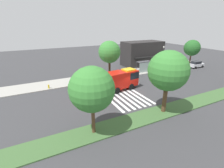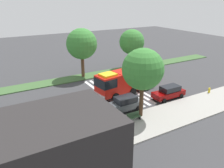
# 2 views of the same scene
# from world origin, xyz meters

# --- Properties ---
(ground_plane) EXTENTS (120.00, 120.00, 0.00)m
(ground_plane) POSITION_xyz_m (0.00, 0.00, 0.00)
(ground_plane) COLOR #38383A
(sidewalk) EXTENTS (60.00, 5.11, 0.14)m
(sidewalk) POSITION_xyz_m (0.00, 9.32, 0.07)
(sidewalk) COLOR #9E9B93
(sidewalk) RESTS_ON ground_plane
(median_strip) EXTENTS (60.00, 3.00, 0.14)m
(median_strip) POSITION_xyz_m (0.00, -8.27, 0.07)
(median_strip) COLOR #3D6033
(median_strip) RESTS_ON ground_plane
(crosswalk) EXTENTS (5.85, 12.19, 0.01)m
(crosswalk) POSITION_xyz_m (-2.16, 0.00, 0.01)
(crosswalk) COLOR silver
(crosswalk) RESTS_ON ground_plane
(fire_truck) EXTENTS (9.96, 3.77, 3.54)m
(fire_truck) POSITION_xyz_m (-2.43, 1.11, 1.96)
(fire_truck) COLOR red
(fire_truck) RESTS_ON ground_plane
(parked_car_west) EXTENTS (4.63, 2.02, 1.74)m
(parked_car_west) POSITION_xyz_m (-6.62, 5.57, 0.89)
(parked_car_west) COLOR #720505
(parked_car_west) RESTS_ON ground_plane
(parked_car_mid) EXTENTS (4.53, 2.07, 1.79)m
(parked_car_mid) POSITION_xyz_m (0.53, 5.57, 0.91)
(parked_car_mid) COLOR #474C51
(parked_car_mid) RESTS_ON ground_plane
(parked_car_east) EXTENTS (4.27, 2.08, 1.74)m
(parked_car_east) POSITION_xyz_m (24.53, 5.57, 0.89)
(parked_car_east) COLOR silver
(parked_car_east) RESTS_ON ground_plane
(bus_stop_shelter) EXTENTS (3.50, 1.40, 2.46)m
(bus_stop_shelter) POSITION_xyz_m (9.40, 8.23, 1.89)
(bus_stop_shelter) COLOR #4C4C51
(bus_stop_shelter) RESTS_ON sidewalk
(bench_near_shelter) EXTENTS (1.60, 0.50, 0.90)m
(bench_near_shelter) POSITION_xyz_m (5.40, 8.23, 0.59)
(bench_near_shelter) COLOR black
(bench_near_shelter) RESTS_ON sidewalk
(bench_west_of_shelter) EXTENTS (1.60, 0.50, 0.90)m
(bench_west_of_shelter) POSITION_xyz_m (1.06, 8.23, 0.59)
(bench_west_of_shelter) COLOR #2D472D
(bench_west_of_shelter) RESTS_ON sidewalk
(street_lamp) EXTENTS (0.36, 0.36, 5.87)m
(street_lamp) POSITION_xyz_m (14.04, 7.37, 3.62)
(street_lamp) COLOR #2D2D30
(street_lamp) RESTS_ON sidewalk
(storefront_building) EXTENTS (11.08, 6.34, 6.52)m
(storefront_building) POSITION_xyz_m (13.29, 14.64, 3.26)
(storefront_building) COLOR #282626
(storefront_building) RESTS_ON ground_plane
(sidewalk_tree_far_west) EXTENTS (4.52, 4.52, 7.80)m
(sidewalk_tree_far_west) POSITION_xyz_m (-0.24, 7.77, 5.65)
(sidewalk_tree_far_west) COLOR #47301E
(sidewalk_tree_far_west) RESTS_ON sidewalk
(sidewalk_tree_center) EXTENTS (4.25, 4.25, 6.91)m
(sidewalk_tree_center) POSITION_xyz_m (24.65, 7.77, 4.90)
(sidewalk_tree_center) COLOR #47301E
(sidewalk_tree_center) RESTS_ON sidewalk
(median_tree_far_west) EXTENTS (4.62, 4.62, 7.33)m
(median_tree_far_west) POSITION_xyz_m (-10.02, -8.27, 5.14)
(median_tree_far_west) COLOR #513823
(median_tree_far_west) RESTS_ON median_strip
(median_tree_west) EXTENTS (5.04, 5.04, 8.13)m
(median_tree_west) POSITION_xyz_m (-0.07, -8.27, 5.72)
(median_tree_west) COLOR #513823
(median_tree_west) RESTS_ON median_strip
(fire_hydrant) EXTENTS (0.28, 0.28, 0.70)m
(fire_hydrant) POSITION_xyz_m (-12.74, 7.27, 0.49)
(fire_hydrant) COLOR gold
(fire_hydrant) RESTS_ON sidewalk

